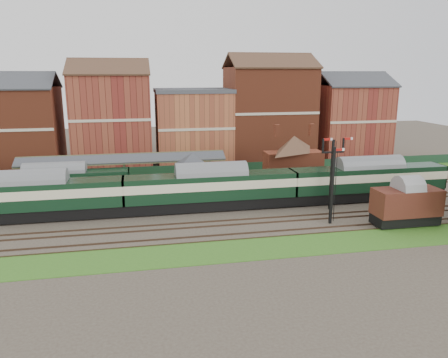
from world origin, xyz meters
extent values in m
plane|color=#473D33|center=(0.00, 0.00, 0.00)|extent=(160.00, 160.00, 0.00)
cube|color=#2D6619|center=(0.00, 16.00, 0.03)|extent=(90.00, 4.50, 0.06)
cube|color=#2D6619|center=(0.00, -12.00, 0.03)|extent=(90.00, 5.00, 0.06)
cube|color=#193823|center=(0.00, 18.00, 0.75)|extent=(90.00, 0.12, 1.50)
cube|color=#2D2D2D|center=(-5.00, 9.75, 0.50)|extent=(55.00, 3.40, 1.00)
cube|color=#596C4D|center=(-3.00, 3.25, 1.20)|extent=(3.40, 3.20, 2.40)
cube|color=brown|center=(-3.00, 3.25, 3.40)|extent=(3.60, 3.40, 2.00)
pyramid|color=#383A3F|center=(-3.00, 3.25, 5.20)|extent=(5.40, 5.40, 1.60)
cube|color=maroon|center=(5.00, 3.25, 1.10)|extent=(3.00, 2.40, 2.20)
cube|color=#4C3323|center=(5.00, 2.60, 2.55)|extent=(3.20, 1.34, 0.79)
cube|color=#4C3323|center=(5.00, 3.90, 2.55)|extent=(3.20, 1.34, 0.79)
cube|color=brown|center=(12.00, 9.75, 2.75)|extent=(8.00, 3.00, 3.50)
pyramid|color=#4C3323|center=(12.00, 9.75, 5.60)|extent=(8.10, 8.10, 2.20)
cube|color=brown|center=(9.50, 9.75, 6.10)|extent=(0.60, 0.60, 1.60)
cube|color=brown|center=(14.50, 9.75, 6.10)|extent=(0.60, 0.60, 1.60)
cube|color=brown|center=(-22.00, 8.45, 2.70)|extent=(0.22, 0.22, 3.40)
cube|color=brown|center=(0.00, 11.05, 2.70)|extent=(0.22, 0.22, 3.40)
cube|color=#383A3F|center=(-11.00, 8.80, 4.60)|extent=(26.00, 1.99, 0.90)
cube|color=#383A3F|center=(-11.00, 10.70, 4.60)|extent=(26.00, 1.99, 0.90)
cube|color=brown|center=(-11.00, 9.75, 4.98)|extent=(26.00, 0.20, 0.20)
cube|color=black|center=(12.00, -2.50, 4.00)|extent=(0.25, 0.25, 8.00)
cube|color=black|center=(12.00, -2.50, 6.60)|extent=(2.60, 0.18, 0.18)
cube|color=#B2140F|center=(11.35, -2.50, 8.05)|extent=(1.10, 0.08, 0.25)
cube|color=#B2140F|center=(13.75, -2.50, 8.05)|extent=(1.10, 0.08, 0.25)
cube|color=black|center=(10.00, -7.00, 4.00)|extent=(0.25, 0.25, 8.00)
cube|color=#B2140F|center=(10.55, -7.00, 7.70)|extent=(1.10, 0.08, 0.25)
cube|color=brown|center=(-28.00, 25.00, 6.50)|extent=(14.00, 10.00, 13.00)
cube|color=maroon|center=(-13.00, 25.00, 7.50)|extent=(12.00, 10.00, 15.00)
cube|color=#AD5E37|center=(0.00, 25.00, 6.00)|extent=(12.00, 10.00, 12.00)
cube|color=brown|center=(13.00, 25.00, 8.00)|extent=(14.00, 10.00, 16.00)
cube|color=maroon|center=(28.00, 25.00, 6.50)|extent=(12.00, 10.00, 13.00)
cube|color=black|center=(-20.54, 0.00, 0.75)|extent=(19.28, 2.70, 1.18)
cube|color=black|center=(-20.54, 0.00, 2.73)|extent=(19.28, 3.00, 2.78)
cube|color=beige|center=(-20.54, 0.00, 3.06)|extent=(19.30, 3.04, 0.96)
cube|color=slate|center=(-20.54, 0.00, 4.28)|extent=(19.28, 3.00, 0.64)
cube|color=black|center=(-1.26, 0.00, 0.75)|extent=(19.28, 2.70, 1.18)
cube|color=black|center=(-1.26, 0.00, 2.73)|extent=(19.28, 3.00, 2.78)
cube|color=beige|center=(-1.26, 0.00, 3.06)|extent=(19.30, 3.04, 0.96)
cube|color=slate|center=(-1.26, 0.00, 4.28)|extent=(19.28, 3.00, 0.64)
cube|color=black|center=(18.01, 0.00, 0.75)|extent=(19.28, 2.70, 1.18)
cube|color=black|center=(18.01, 0.00, 2.73)|extent=(19.28, 3.00, 2.78)
cube|color=beige|center=(18.01, 0.00, 3.06)|extent=(19.30, 3.04, 0.96)
cube|color=slate|center=(18.01, 0.00, 4.28)|extent=(19.28, 3.00, 0.64)
cube|color=black|center=(-18.92, 6.50, 0.68)|extent=(17.17, 2.40, 1.05)
cube|color=black|center=(-18.92, 6.50, 2.45)|extent=(17.17, 2.67, 2.48)
cube|color=beige|center=(-18.92, 6.50, 2.75)|extent=(17.19, 2.71, 0.86)
cube|color=slate|center=(-18.92, 6.50, 3.83)|extent=(17.17, 2.67, 0.57)
cube|color=black|center=(17.24, -9.00, 0.66)|extent=(6.63, 2.44, 0.99)
cube|color=#461414|center=(17.24, -9.00, 2.48)|extent=(6.63, 2.87, 2.65)
cube|color=gray|center=(17.24, -9.00, 3.94)|extent=(6.63, 2.87, 0.49)
camera|label=1|loc=(-9.15, -46.80, 15.20)|focal=35.00mm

